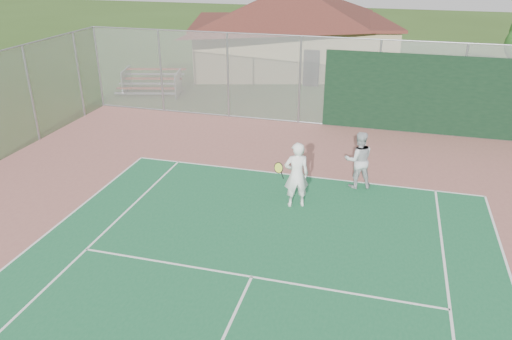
# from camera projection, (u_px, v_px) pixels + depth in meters

# --- Properties ---
(back_fence) EXTENTS (20.08, 0.11, 3.53)m
(back_fence) POSITION_uv_depth(u_px,v_px,m) (380.00, 88.00, 19.05)
(back_fence) COLOR gray
(back_fence) RESTS_ON ground
(side_fence_left) EXTENTS (0.08, 9.00, 3.50)m
(side_fence_left) POSITION_uv_depth(u_px,v_px,m) (31.00, 94.00, 17.99)
(side_fence_left) COLOR gray
(side_fence_left) RESTS_ON ground
(clubhouse) EXTENTS (13.35, 10.63, 5.05)m
(clubhouse) POSITION_uv_depth(u_px,v_px,m) (292.00, 24.00, 28.37)
(clubhouse) COLOR tan
(clubhouse) RESTS_ON ground
(bleachers) EXTENTS (3.29, 2.33, 1.09)m
(bleachers) POSITION_uv_depth(u_px,v_px,m) (152.00, 81.00, 24.48)
(bleachers) COLOR #933C22
(bleachers) RESTS_ON ground
(player_white_front) EXTENTS (1.02, 0.79, 1.88)m
(player_white_front) POSITION_uv_depth(u_px,v_px,m) (296.00, 175.00, 13.56)
(player_white_front) COLOR white
(player_white_front) RESTS_ON ground
(player_grey_back) EXTENTS (1.00, 0.88, 1.74)m
(player_grey_back) POSITION_uv_depth(u_px,v_px,m) (359.00, 160.00, 14.70)
(player_grey_back) COLOR #B4B7BA
(player_grey_back) RESTS_ON ground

